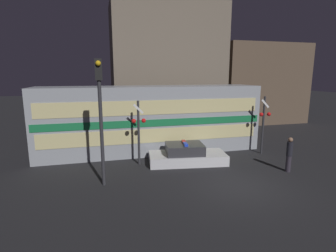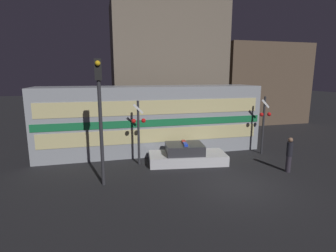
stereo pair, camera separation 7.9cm
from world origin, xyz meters
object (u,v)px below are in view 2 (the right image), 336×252
at_px(police_car, 187,155).
at_px(traffic_light_corner, 100,107).
at_px(pedestrian, 289,154).
at_px(crossing_signal_near, 264,122).
at_px(train, 151,119).

xyz_separation_m(police_car, traffic_light_corner, (-4.68, -1.98, 3.19)).
xyz_separation_m(pedestrian, crossing_signal_near, (0.56, 3.18, 1.16)).
bearing_deg(train, traffic_light_corner, -122.85).
bearing_deg(police_car, pedestrian, -21.48).
bearing_deg(crossing_signal_near, pedestrian, -100.06).
relative_size(train, crossing_signal_near, 3.85).
relative_size(police_car, pedestrian, 2.48).
xyz_separation_m(train, crossing_signal_near, (6.78, -2.40, -0.04)).
bearing_deg(train, police_car, -62.82).
distance_m(train, pedestrian, 8.44).
xyz_separation_m(train, traffic_light_corner, (-3.17, -4.91, 1.49)).
bearing_deg(pedestrian, train, 138.08).
bearing_deg(police_car, train, 125.08).
bearing_deg(train, pedestrian, -41.92).
xyz_separation_m(pedestrian, traffic_light_corner, (-9.39, 0.67, 2.69)).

